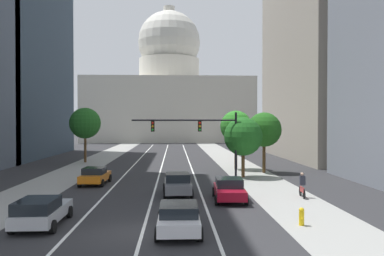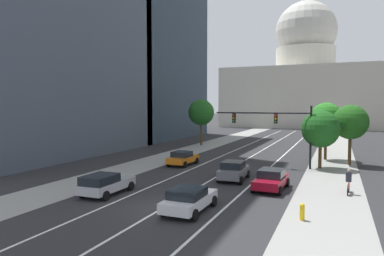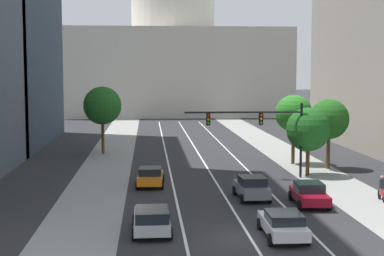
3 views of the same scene
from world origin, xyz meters
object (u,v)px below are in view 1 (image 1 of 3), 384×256
object	(u,v)px
fire_hydrant	(302,216)
street_tree_near_right	(243,137)
car_gray	(177,184)
cyclist	(302,185)
street_tree_far_right	(236,127)
car_white	(179,217)
car_orange	(95,175)
street_tree_near_left	(85,123)
capitol_building	(169,96)
street_tree_mid_right	(264,130)
car_silver	(41,211)
traffic_signal_mast	(201,132)
car_crimson	(229,189)

from	to	relation	value
fire_hydrant	street_tree_near_right	world-z (taller)	street_tree_near_right
car_gray	fire_hydrant	bearing A→B (deg)	-145.86
cyclist	street_tree_far_right	bearing A→B (deg)	12.59
car_white	street_tree_near_right	bearing A→B (deg)	-18.75
car_orange	street_tree_near_right	size ratio (longest dim) A/B	0.74
street_tree_near_right	street_tree_near_left	distance (m)	22.97
street_tree_near_right	street_tree_far_right	xyz separation A→B (m)	(0.29, 6.06, 0.88)
capitol_building	fire_hydrant	world-z (taller)	capitol_building
car_orange	street_tree_far_right	world-z (taller)	street_tree_far_right
street_tree_near_right	street_tree_mid_right	world-z (taller)	street_tree_mid_right
car_silver	traffic_signal_mast	world-z (taller)	traffic_signal_mast
car_gray	car_crimson	distance (m)	3.98
capitol_building	car_crimson	xyz separation A→B (m)	(5.10, -84.48, -11.94)
car_orange	car_crimson	bearing A→B (deg)	-121.92
street_tree_mid_right	street_tree_near_left	bearing A→B (deg)	151.52
street_tree_near_left	cyclist	bearing A→B (deg)	-50.03
capitol_building	car_white	world-z (taller)	capitol_building
car_silver	street_tree_near_right	size ratio (longest dim) A/B	0.78
fire_hydrant	street_tree_mid_right	distance (m)	20.61
car_orange	car_silver	xyz separation A→B (m)	(0.01, -12.98, 0.04)
car_gray	cyclist	xyz separation A→B (m)	(8.55, -1.28, 0.04)
fire_hydrant	capitol_building	bearing A→B (deg)	94.94
car_crimson	fire_hydrant	bearing A→B (deg)	-153.83
car_gray	car_crimson	bearing A→B (deg)	-123.50
car_crimson	car_orange	bearing A→B (deg)	57.79
car_white	street_tree_near_left	distance (m)	34.48
car_white	fire_hydrant	size ratio (longest dim) A/B	4.87
street_tree_near_right	car_orange	bearing A→B (deg)	-164.73
traffic_signal_mast	fire_hydrant	world-z (taller)	traffic_signal_mast
car_crimson	street_tree_near_right	xyz separation A→B (m)	(2.83, 10.65, 3.07)
car_silver	street_tree_far_right	world-z (taller)	street_tree_far_right
car_white	cyclist	world-z (taller)	cyclist
car_white	street_tree_far_right	distance (m)	25.09
traffic_signal_mast	street_tree_far_right	bearing A→B (deg)	58.29
car_silver	traffic_signal_mast	bearing A→B (deg)	-30.67
car_orange	street_tree_mid_right	size ratio (longest dim) A/B	0.67
traffic_signal_mast	car_gray	bearing A→B (deg)	-106.05
capitol_building	street_tree_far_right	world-z (taller)	capitol_building
car_white	street_tree_near_right	size ratio (longest dim) A/B	0.79
traffic_signal_mast	street_tree_near_right	bearing A→B (deg)	13.05
cyclist	street_tree_mid_right	world-z (taller)	street_tree_mid_right
traffic_signal_mast	cyclist	distance (m)	11.49
street_tree_near_right	cyclist	bearing A→B (deg)	-76.75
cyclist	fire_hydrant	bearing A→B (deg)	166.48
car_orange	car_crimson	world-z (taller)	car_crimson
car_orange	car_silver	distance (m)	12.98
car_orange	cyclist	distance (m)	16.61
car_orange	fire_hydrant	size ratio (longest dim) A/B	4.58
car_silver	street_tree_near_left	size ratio (longest dim) A/B	0.63
car_crimson	capitol_building	bearing A→B (deg)	6.03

